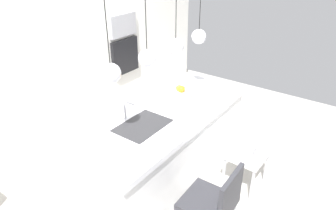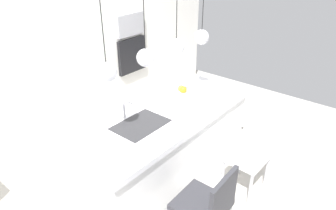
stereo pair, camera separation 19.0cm
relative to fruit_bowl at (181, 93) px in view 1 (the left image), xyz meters
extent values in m
plane|color=#BCB7AD|center=(-0.46, -0.07, -0.95)|extent=(6.60, 6.60, 0.00)
cube|color=silver|center=(-0.46, 1.58, 0.35)|extent=(6.00, 0.10, 2.60)
cube|color=white|center=(-0.46, -0.07, -0.53)|extent=(2.25, 0.92, 0.85)
cube|color=white|center=(-0.46, -0.07, -0.07)|extent=(2.31, 0.98, 0.06)
cube|color=#2D2D30|center=(-0.80, -0.07, -0.04)|extent=(0.56, 0.40, 0.02)
cylinder|color=silver|center=(-0.80, 0.17, 0.07)|extent=(0.02, 0.02, 0.22)
cylinder|color=silver|center=(-0.80, 0.09, 0.17)|extent=(0.02, 0.16, 0.02)
cylinder|color=beige|center=(0.00, 0.00, -0.01)|extent=(0.29, 0.29, 0.06)
sphere|color=olive|center=(0.03, 0.04, 0.05)|extent=(0.08, 0.08, 0.08)
sphere|color=orange|center=(0.01, 0.00, 0.05)|extent=(0.09, 0.09, 0.09)
cube|color=#9E9EA3|center=(0.62, 1.51, 0.51)|extent=(0.54, 0.08, 0.34)
cube|color=black|center=(0.62, 1.51, 0.01)|extent=(0.56, 0.08, 0.56)
cube|color=#333338|center=(-0.93, -0.94, -0.50)|extent=(0.46, 0.47, 0.06)
cube|color=#333338|center=(-0.92, -1.14, -0.28)|extent=(0.42, 0.05, 0.39)
cylinder|color=#B2B2B7|center=(-0.74, -0.73, -0.74)|extent=(0.04, 0.04, 0.42)
cube|color=white|center=(0.00, -0.94, -0.49)|extent=(0.48, 0.42, 0.06)
cube|color=white|center=(-0.01, -1.12, -0.25)|extent=(0.45, 0.05, 0.42)
cylinder|color=#B2B2B7|center=(0.21, -0.77, -0.74)|extent=(0.04, 0.04, 0.43)
cylinder|color=#B2B2B7|center=(-0.20, -0.76, -0.74)|extent=(0.04, 0.04, 0.43)
cylinder|color=#B2B2B7|center=(0.20, -1.12, -0.74)|extent=(0.04, 0.04, 0.43)
cylinder|color=#B2B2B7|center=(-0.21, -1.11, -0.74)|extent=(0.04, 0.04, 0.43)
sphere|color=silver|center=(-1.17, -0.07, 0.66)|extent=(0.17, 0.17, 0.17)
cylinder|color=black|center=(-1.17, -0.07, 1.04)|extent=(0.01, 0.01, 0.60)
sphere|color=silver|center=(-0.70, -0.07, 0.66)|extent=(0.17, 0.17, 0.17)
cylinder|color=black|center=(-0.70, -0.07, 1.04)|extent=(0.01, 0.01, 0.60)
sphere|color=silver|center=(-0.22, -0.07, 0.66)|extent=(0.17, 0.17, 0.17)
cylinder|color=black|center=(-0.22, -0.07, 1.04)|extent=(0.01, 0.01, 0.60)
sphere|color=silver|center=(0.26, -0.07, 0.66)|extent=(0.17, 0.17, 0.17)
cylinder|color=black|center=(0.26, -0.07, 1.04)|extent=(0.01, 0.01, 0.60)
camera|label=1|loc=(-2.84, -1.87, 1.61)|focal=32.81mm
camera|label=2|loc=(-2.72, -2.02, 1.61)|focal=32.81mm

